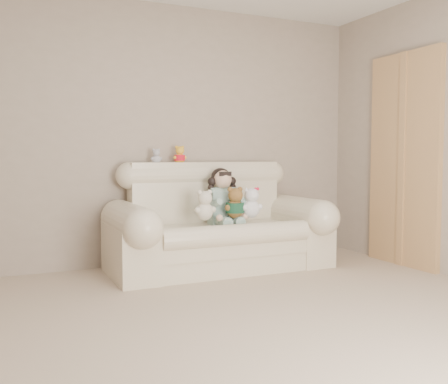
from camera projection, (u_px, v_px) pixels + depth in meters
floor at (285, 346)px, 2.90m from camera, size 5.00×5.00×0.00m
wall_back at (154, 135)px, 5.08m from camera, size 4.50×0.00×4.50m
sofa at (220, 216)px, 4.88m from camera, size 2.10×0.95×1.03m
door_panel at (404, 160)px, 5.02m from camera, size 0.06×0.90×2.10m
seated_child at (222, 196)px, 4.96m from camera, size 0.34×0.41×0.56m
brown_teddy at (235, 200)px, 4.80m from camera, size 0.27×0.23×0.35m
white_cat at (251, 200)px, 4.84m from camera, size 0.24×0.19×0.35m
cream_teddy at (205, 202)px, 4.65m from camera, size 0.24×0.20×0.33m
yellow_mini_bear at (180, 153)px, 5.06m from camera, size 0.15×0.13×0.21m
grey_mini_plush at (156, 155)px, 4.95m from camera, size 0.14×0.12×0.18m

